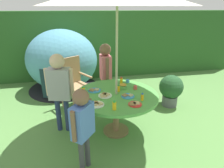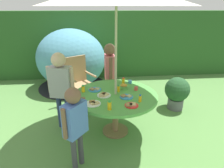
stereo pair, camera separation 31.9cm
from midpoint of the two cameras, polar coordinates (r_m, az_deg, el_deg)
name	(u,v)px [view 2 (the right image)]	position (r m, az deg, el deg)	size (l,w,h in m)	color
ground_plane	(115,131)	(3.51, 3.66, -13.91)	(10.00, 10.00, 0.02)	#548442
hedge_backdrop	(105,44)	(6.05, -0.60, 11.69)	(9.00, 0.70, 1.93)	#285623
garden_table	(116,99)	(3.18, 3.94, -4.52)	(1.36, 1.36, 0.72)	brown
wooden_chair	(79,79)	(4.18, -7.70, 1.40)	(0.68, 0.68, 1.07)	tan
dome_tent	(71,59)	(5.17, -10.27, 7.24)	(2.26, 2.26, 1.54)	teal
potted_plant	(177,92)	(4.30, 20.67, -2.14)	(0.51, 0.51, 0.70)	#595960
child_in_pink_shirt	(110,68)	(3.95, 1.66, 4.73)	(0.23, 0.46, 1.37)	brown
child_in_grey_shirt	(61,82)	(3.27, -12.25, 0.54)	(0.45, 0.28, 1.37)	navy
child_in_blue_shirt	(75,119)	(2.44, -7.23, -10.38)	(0.32, 0.34, 1.17)	#3F3F47
snack_bowl	(124,87)	(3.34, 6.24, -0.81)	(0.14, 0.14, 0.08)	#66B259
plate_near_right	(126,97)	(3.05, 7.24, -3.78)	(0.21, 0.21, 0.03)	#338CD8
plate_front_edge	(104,95)	(3.07, 0.51, -3.31)	(0.22, 0.22, 0.03)	white
plate_far_right	(93,103)	(2.82, -2.38, -5.78)	(0.23, 0.23, 0.03)	white
plate_center_back	(95,89)	(3.28, -2.40, -1.67)	(0.22, 0.22, 0.03)	#338CD8
plate_center_front	(131,105)	(2.80, 8.99, -6.25)	(0.20, 0.20, 0.03)	red
juice_bottle_near_left	(123,81)	(3.53, 5.97, 0.84)	(0.05, 0.05, 0.12)	yellow
juice_bottle_far_left	(118,89)	(3.20, 4.78, -1.46)	(0.04, 0.04, 0.12)	yellow
juice_bottle_mid_left	(140,98)	(2.92, 11.42, -4.28)	(0.04, 0.04, 0.11)	yellow
juice_bottle_mid_right	(83,89)	(3.21, -5.71, -1.48)	(0.06, 0.06, 0.12)	yellow
juice_bottle_back_edge	(109,106)	(2.65, 2.71, -6.47)	(0.06, 0.06, 0.13)	yellow
cup_near	(136,88)	(3.31, 9.86, -1.36)	(0.06, 0.06, 0.06)	#E04C47
cup_far	(130,82)	(3.60, 7.88, 0.64)	(0.07, 0.07, 0.06)	#4C99D8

